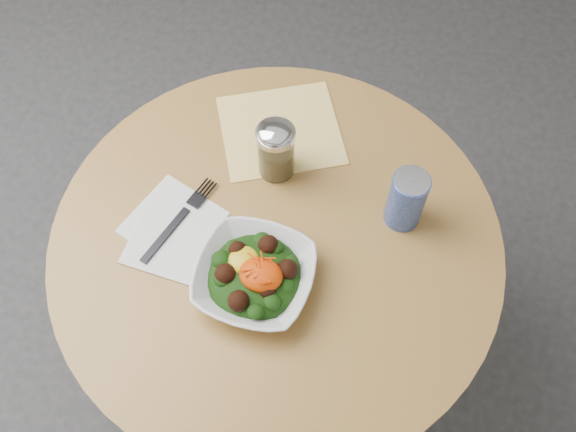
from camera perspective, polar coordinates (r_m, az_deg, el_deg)
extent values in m
plane|color=#2E2F31|center=(1.97, -0.72, -12.13)|extent=(6.00, 6.00, 0.00)
cylinder|color=black|center=(1.95, -0.72, -12.00)|extent=(0.52, 0.52, 0.03)
cylinder|color=black|center=(1.63, -0.85, -8.40)|extent=(0.10, 0.10, 0.71)
cylinder|color=gold|center=(1.29, -1.07, -2.38)|extent=(0.90, 0.90, 0.04)
cube|color=#FBB80D|center=(1.41, -0.67, 7.64)|extent=(0.33, 0.33, 0.00)
cube|color=white|center=(1.31, -10.19, -0.54)|extent=(0.20, 0.20, 0.00)
cube|color=white|center=(1.29, -10.15, -2.02)|extent=(0.17, 0.17, 0.00)
imported|color=silver|center=(1.21, -2.99, -5.42)|extent=(0.22, 0.22, 0.05)
ellipsoid|color=black|center=(1.21, -2.99, -5.45)|extent=(0.18, 0.18, 0.06)
ellipsoid|color=gold|center=(1.19, -3.96, -3.90)|extent=(0.06, 0.06, 0.02)
ellipsoid|color=#E43E05|center=(1.17, -2.43, -5.23)|extent=(0.08, 0.07, 0.04)
cube|color=black|center=(1.29, -10.85, -1.68)|extent=(0.05, 0.14, 0.00)
cube|color=black|center=(1.33, -7.72, 1.93)|extent=(0.05, 0.08, 0.00)
cylinder|color=silver|center=(1.30, -1.07, 5.62)|extent=(0.07, 0.07, 0.11)
cylinder|color=olive|center=(1.33, -1.05, 4.99)|extent=(0.06, 0.06, 0.06)
cylinder|color=silver|center=(1.25, -1.11, 7.26)|extent=(0.08, 0.08, 0.01)
ellipsoid|color=silver|center=(1.25, -1.12, 7.44)|extent=(0.07, 0.07, 0.03)
cylinder|color=navy|center=(1.26, 10.48, 1.43)|extent=(0.07, 0.07, 0.13)
cylinder|color=silver|center=(1.20, 11.00, 3.11)|extent=(0.07, 0.07, 0.00)
cube|color=silver|center=(1.20, 11.14, 3.51)|extent=(0.01, 0.02, 0.00)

